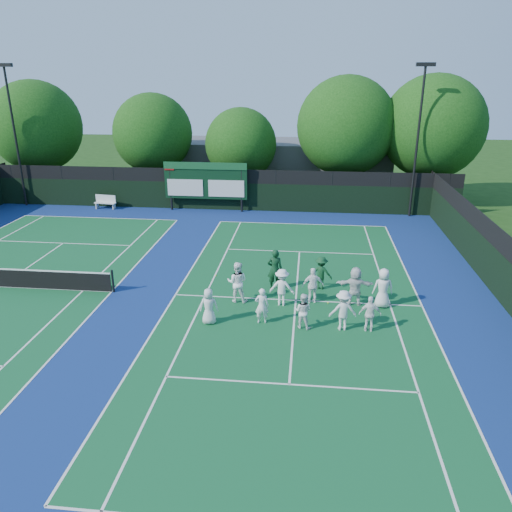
# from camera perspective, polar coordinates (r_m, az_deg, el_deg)

# --- Properties ---
(ground) EXTENTS (120.00, 120.00, 0.00)m
(ground) POSITION_cam_1_polar(r_m,az_deg,el_deg) (21.47, 4.48, -6.23)
(ground) COLOR #17380F
(ground) RESTS_ON ground
(court_apron) EXTENTS (34.00, 32.00, 0.01)m
(court_apron) POSITION_cam_1_polar(r_m,az_deg,el_deg) (23.26, -10.41, -4.33)
(court_apron) COLOR navy
(court_apron) RESTS_ON ground
(near_court) EXTENTS (11.05, 23.85, 0.01)m
(near_court) POSITION_cam_1_polar(r_m,az_deg,el_deg) (22.37, 4.57, -5.07)
(near_court) COLOR #104F27
(near_court) RESTS_ON ground
(left_court) EXTENTS (11.05, 23.85, 0.01)m
(left_court) POSITION_cam_1_polar(r_m,az_deg,el_deg) (26.60, -27.21, -3.13)
(left_court) COLOR #104F27
(left_court) RESTS_ON ground
(back_fence) EXTENTS (34.00, 0.08, 3.00)m
(back_fence) POSITION_cam_1_polar(r_m,az_deg,el_deg) (36.72, -4.06, 7.36)
(back_fence) COLOR black
(back_fence) RESTS_ON ground
(divider_fence_right) EXTENTS (0.08, 32.00, 3.00)m
(divider_fence_right) POSITION_cam_1_polar(r_m,az_deg,el_deg) (23.45, 27.23, -2.57)
(divider_fence_right) COLOR black
(divider_fence_right) RESTS_ON ground
(scoreboard) EXTENTS (6.00, 0.21, 3.55)m
(scoreboard) POSITION_cam_1_polar(r_m,az_deg,el_deg) (36.33, -5.80, 8.51)
(scoreboard) COLOR black
(scoreboard) RESTS_ON ground
(clubhouse) EXTENTS (18.00, 6.00, 4.00)m
(clubhouse) POSITION_cam_1_polar(r_m,az_deg,el_deg) (43.93, 2.99, 10.39)
(clubhouse) COLOR #545459
(clubhouse) RESTS_ON ground
(light_pole_left) EXTENTS (1.20, 0.30, 10.12)m
(light_pole_left) POSITION_cam_1_polar(r_m,az_deg,el_deg) (41.08, -26.06, 13.79)
(light_pole_left) COLOR black
(light_pole_left) RESTS_ON ground
(light_pole_right) EXTENTS (1.20, 0.30, 10.12)m
(light_pole_right) POSITION_cam_1_polar(r_m,az_deg,el_deg) (35.77, 18.16, 14.12)
(light_pole_right) COLOR black
(light_pole_right) RESTS_ON ground
(bench) EXTENTS (1.65, 0.64, 1.02)m
(bench) POSITION_cam_1_polar(r_m,az_deg,el_deg) (38.75, -16.82, 6.00)
(bench) COLOR silver
(bench) RESTS_ON ground
(tree_a) EXTENTS (7.17, 7.17, 9.05)m
(tree_a) POSITION_cam_1_polar(r_m,az_deg,el_deg) (44.65, -23.60, 13.19)
(tree_a) COLOR black
(tree_a) RESTS_ON ground
(tree_b) EXTENTS (6.15, 6.15, 8.11)m
(tree_b) POSITION_cam_1_polar(r_m,az_deg,el_deg) (40.92, -11.47, 13.35)
(tree_b) COLOR black
(tree_b) RESTS_ON ground
(tree_c) EXTENTS (5.51, 5.51, 7.08)m
(tree_c) POSITION_cam_1_polar(r_m,az_deg,el_deg) (39.50, -1.50, 12.48)
(tree_c) COLOR black
(tree_c) RESTS_ON ground
(tree_d) EXTENTS (7.35, 7.35, 9.42)m
(tree_d) POSITION_cam_1_polar(r_m,az_deg,el_deg) (39.09, 10.48, 14.11)
(tree_d) COLOR black
(tree_d) RESTS_ON ground
(tree_e) EXTENTS (7.54, 7.54, 9.53)m
(tree_e) POSITION_cam_1_polar(r_m,az_deg,el_deg) (40.02, 19.73, 13.45)
(tree_e) COLOR black
(tree_e) RESTS_ON ground
(tennis_ball_0) EXTENTS (0.07, 0.07, 0.07)m
(tennis_ball_0) POSITION_cam_1_polar(r_m,az_deg,el_deg) (20.80, -5.47, -7.09)
(tennis_ball_0) COLOR #C9D419
(tennis_ball_0) RESTS_ON ground
(tennis_ball_3) EXTENTS (0.07, 0.07, 0.07)m
(tennis_ball_3) POSITION_cam_1_polar(r_m,az_deg,el_deg) (24.95, -4.61, -2.23)
(tennis_ball_3) COLOR #C9D419
(tennis_ball_3) RESTS_ON ground
(tennis_ball_4) EXTENTS (0.07, 0.07, 0.07)m
(tennis_ball_4) POSITION_cam_1_polar(r_m,az_deg,el_deg) (24.67, 7.04, -2.59)
(tennis_ball_4) COLOR #C9D419
(tennis_ball_4) RESTS_ON ground
(tennis_ball_5) EXTENTS (0.07, 0.07, 0.07)m
(tennis_ball_5) POSITION_cam_1_polar(r_m,az_deg,el_deg) (22.23, 8.23, -5.33)
(tennis_ball_5) COLOR #C9D419
(tennis_ball_5) RESTS_ON ground
(player_front_0) EXTENTS (0.78, 0.55, 1.51)m
(player_front_0) POSITION_cam_1_polar(r_m,az_deg,el_deg) (20.15, -5.41, -5.74)
(player_front_0) COLOR silver
(player_front_0) RESTS_ON ground
(player_front_1) EXTENTS (0.60, 0.43, 1.52)m
(player_front_1) POSITION_cam_1_polar(r_m,az_deg,el_deg) (20.09, 0.67, -5.71)
(player_front_1) COLOR white
(player_front_1) RESTS_ON ground
(player_front_2) EXTENTS (0.84, 0.73, 1.47)m
(player_front_2) POSITION_cam_1_polar(r_m,az_deg,el_deg) (19.82, 5.38, -6.27)
(player_front_2) COLOR white
(player_front_2) RESTS_ON ground
(player_front_3) EXTENTS (1.14, 0.74, 1.66)m
(player_front_3) POSITION_cam_1_polar(r_m,az_deg,el_deg) (19.86, 9.92, -6.14)
(player_front_3) COLOR silver
(player_front_3) RESTS_ON ground
(player_front_4) EXTENTS (0.87, 0.38, 1.47)m
(player_front_4) POSITION_cam_1_polar(r_m,az_deg,el_deg) (20.00, 12.90, -6.48)
(player_front_4) COLOR white
(player_front_4) RESTS_ON ground
(player_back_0) EXTENTS (0.93, 0.74, 1.85)m
(player_back_0) POSITION_cam_1_polar(r_m,az_deg,el_deg) (21.87, -2.16, -3.00)
(player_back_0) COLOR white
(player_back_0) RESTS_ON ground
(player_back_1) EXTENTS (1.14, 0.73, 1.67)m
(player_back_1) POSITION_cam_1_polar(r_m,az_deg,el_deg) (21.59, 2.98, -3.59)
(player_back_1) COLOR white
(player_back_1) RESTS_ON ground
(player_back_2) EXTENTS (1.00, 0.54, 1.62)m
(player_back_2) POSITION_cam_1_polar(r_m,az_deg,el_deg) (21.94, 6.52, -3.37)
(player_back_2) COLOR white
(player_back_2) RESTS_ON ground
(player_back_3) EXTENTS (1.62, 0.53, 1.74)m
(player_back_3) POSITION_cam_1_polar(r_m,az_deg,el_deg) (22.01, 11.25, -3.39)
(player_back_3) COLOR silver
(player_back_3) RESTS_ON ground
(player_back_4) EXTENTS (0.89, 0.61, 1.76)m
(player_back_4) POSITION_cam_1_polar(r_m,az_deg,el_deg) (22.05, 14.31, -3.58)
(player_back_4) COLOR silver
(player_back_4) RESTS_ON ground
(coach_left) EXTENTS (0.76, 0.55, 1.94)m
(coach_left) POSITION_cam_1_polar(r_m,az_deg,el_deg) (23.14, 2.16, -1.53)
(coach_left) COLOR #0E361C
(coach_left) RESTS_ON ground
(coach_right) EXTENTS (1.11, 0.75, 1.59)m
(coach_right) POSITION_cam_1_polar(r_m,az_deg,el_deg) (23.37, 7.44, -1.93)
(coach_right) COLOR #103D1E
(coach_right) RESTS_ON ground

